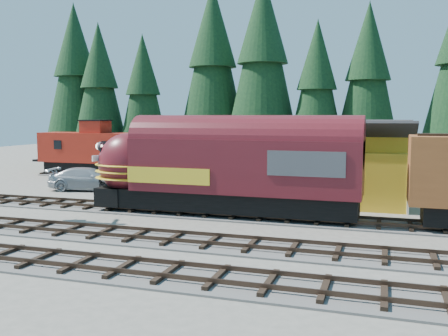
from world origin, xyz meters
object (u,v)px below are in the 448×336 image
(depot, at_px, (310,156))
(pickup_truck_b, at_px, (88,179))
(locomotive, at_px, (216,171))
(pickup_truck_a, at_px, (137,182))
(caboose, at_px, (88,150))

(depot, height_order, pickup_truck_b, depot)
(locomotive, bearing_deg, pickup_truck_a, 145.85)
(depot, xyz_separation_m, locomotive, (-4.24, -6.50, -0.49))
(pickup_truck_a, xyz_separation_m, pickup_truck_b, (-4.50, 0.74, -0.04))
(locomotive, relative_size, pickup_truck_b, 2.68)
(locomotive, relative_size, pickup_truck_a, 2.44)
(pickup_truck_a, bearing_deg, locomotive, -97.33)
(pickup_truck_a, height_order, pickup_truck_b, pickup_truck_a)
(pickup_truck_a, bearing_deg, caboose, 74.60)
(caboose, distance_m, pickup_truck_a, 13.24)
(caboose, relative_size, pickup_truck_b, 1.57)
(locomotive, xyz_separation_m, caboose, (-17.35, 14.00, -0.10))
(caboose, distance_m, pickup_truck_b, 9.77)
(depot, distance_m, caboose, 22.86)
(caboose, xyz_separation_m, pickup_truck_a, (9.74, -8.84, -1.49))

